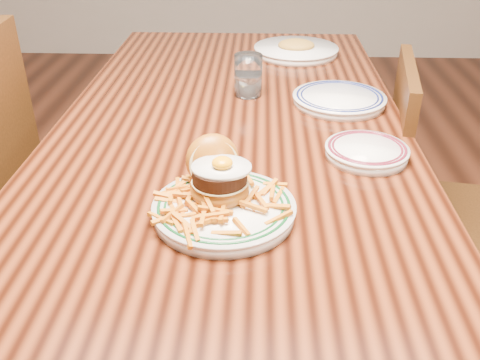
{
  "coord_description": "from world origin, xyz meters",
  "views": [
    {
      "loc": [
        0.07,
        -1.23,
        1.28
      ],
      "look_at": [
        0.04,
        -0.42,
        0.81
      ],
      "focal_mm": 40.0,
      "sensor_mm": 36.0,
      "label": 1
    }
  ],
  "objects_px": {
    "chair_right": "(430,204)",
    "main_plate": "(222,196)",
    "side_plate": "(367,151)",
    "table": "(232,148)"
  },
  "relations": [
    {
      "from": "chair_right",
      "to": "side_plate",
      "type": "relative_size",
      "value": 4.85
    },
    {
      "from": "table",
      "to": "main_plate",
      "type": "height_order",
      "value": "main_plate"
    },
    {
      "from": "table",
      "to": "chair_right",
      "type": "distance_m",
      "value": 0.6
    },
    {
      "from": "main_plate",
      "to": "side_plate",
      "type": "xyz_separation_m",
      "value": [
        0.29,
        0.22,
        -0.02
      ]
    },
    {
      "from": "side_plate",
      "to": "chair_right",
      "type": "bearing_deg",
      "value": 47.26
    },
    {
      "from": "side_plate",
      "to": "main_plate",
      "type": "bearing_deg",
      "value": -142.66
    },
    {
      "from": "table",
      "to": "side_plate",
      "type": "xyz_separation_m",
      "value": [
        0.3,
        -0.21,
        0.1
      ]
    },
    {
      "from": "table",
      "to": "chair_right",
      "type": "relative_size",
      "value": 1.87
    },
    {
      "from": "chair_right",
      "to": "main_plate",
      "type": "relative_size",
      "value": 3.19
    },
    {
      "from": "table",
      "to": "side_plate",
      "type": "relative_size",
      "value": 9.06
    }
  ]
}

